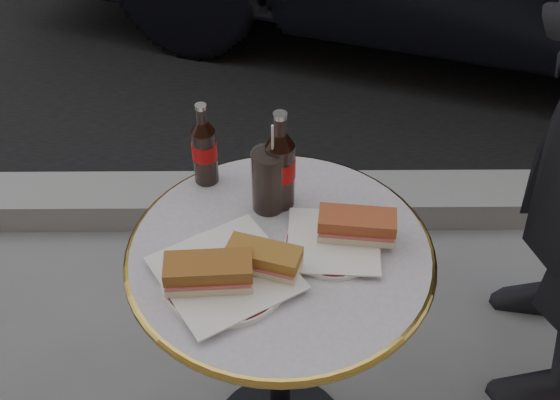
{
  "coord_description": "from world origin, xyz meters",
  "views": [
    {
      "loc": [
        -0.01,
        -0.97,
        1.74
      ],
      "look_at": [
        0.0,
        0.05,
        0.82
      ],
      "focal_mm": 45.0,
      "sensor_mm": 36.0,
      "label": 1
    }
  ],
  "objects_px": {
    "bistro_table": "(280,358)",
    "plate_left": "(226,276)",
    "cola_glass": "(268,180)",
    "cola_bottle_left": "(204,144)",
    "cola_bottle_right": "(280,160)",
    "plate_right": "(333,243)"
  },
  "relations": [
    {
      "from": "bistro_table",
      "to": "plate_left",
      "type": "bearing_deg",
      "value": -144.18
    },
    {
      "from": "cola_glass",
      "to": "bistro_table",
      "type": "bearing_deg",
      "value": -79.35
    },
    {
      "from": "bistro_table",
      "to": "cola_bottle_left",
      "type": "relative_size",
      "value": 3.67
    },
    {
      "from": "bistro_table",
      "to": "cola_bottle_left",
      "type": "height_order",
      "value": "cola_bottle_left"
    },
    {
      "from": "plate_left",
      "to": "cola_bottle_right",
      "type": "relative_size",
      "value": 1.06
    },
    {
      "from": "plate_right",
      "to": "bistro_table",
      "type": "bearing_deg",
      "value": -174.26
    },
    {
      "from": "bistro_table",
      "to": "plate_right",
      "type": "height_order",
      "value": "plate_right"
    },
    {
      "from": "plate_left",
      "to": "cola_glass",
      "type": "xyz_separation_m",
      "value": [
        0.08,
        0.2,
        0.07
      ]
    },
    {
      "from": "plate_right",
      "to": "cola_bottle_right",
      "type": "distance_m",
      "value": 0.2
    },
    {
      "from": "plate_right",
      "to": "cola_bottle_left",
      "type": "xyz_separation_m",
      "value": [
        -0.27,
        0.21,
        0.09
      ]
    },
    {
      "from": "bistro_table",
      "to": "plate_right",
      "type": "xyz_separation_m",
      "value": [
        0.11,
        0.01,
        0.37
      ]
    },
    {
      "from": "bistro_table",
      "to": "cola_glass",
      "type": "distance_m",
      "value": 0.46
    },
    {
      "from": "plate_left",
      "to": "plate_right",
      "type": "bearing_deg",
      "value": 22.23
    },
    {
      "from": "bistro_table",
      "to": "cola_bottle_right",
      "type": "height_order",
      "value": "cola_bottle_right"
    },
    {
      "from": "bistro_table",
      "to": "cola_bottle_right",
      "type": "xyz_separation_m",
      "value": [
        0.0,
        0.14,
        0.48
      ]
    },
    {
      "from": "cola_bottle_right",
      "to": "plate_right",
      "type": "bearing_deg",
      "value": -50.75
    },
    {
      "from": "plate_right",
      "to": "cola_glass",
      "type": "height_order",
      "value": "cola_glass"
    },
    {
      "from": "cola_bottle_right",
      "to": "cola_glass",
      "type": "xyz_separation_m",
      "value": [
        -0.02,
        -0.01,
        -0.04
      ]
    },
    {
      "from": "plate_right",
      "to": "cola_glass",
      "type": "relative_size",
      "value": 1.32
    },
    {
      "from": "bistro_table",
      "to": "plate_right",
      "type": "relative_size",
      "value": 3.81
    },
    {
      "from": "plate_right",
      "to": "cola_bottle_left",
      "type": "bearing_deg",
      "value": 142.3
    },
    {
      "from": "cola_bottle_left",
      "to": "cola_glass",
      "type": "bearing_deg",
      "value": -33.33
    }
  ]
}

